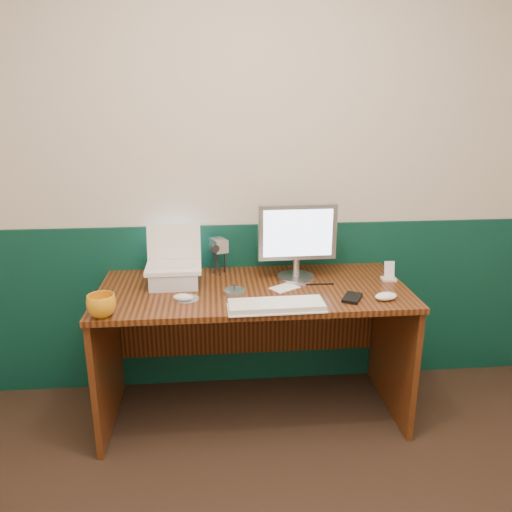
{
  "coord_description": "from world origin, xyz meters",
  "views": [
    {
      "loc": [
        -0.25,
        -1.04,
        1.68
      ],
      "look_at": [
        -0.04,
        1.23,
        0.97
      ],
      "focal_mm": 35.0,
      "sensor_mm": 36.0,
      "label": 1
    }
  ],
  "objects": [
    {
      "name": "desk",
      "position": [
        -0.04,
        1.38,
        0.38
      ],
      "size": [
        1.6,
        0.7,
        0.75
      ],
      "primitive_type": "cube",
      "color": "#311809",
      "rests_on": "ground"
    },
    {
      "name": "dock",
      "position": [
        0.7,
        1.43,
        0.76
      ],
      "size": [
        0.08,
        0.06,
        0.01
      ],
      "primitive_type": "cube",
      "rotation": [
        0.0,
        0.0,
        -0.07
      ],
      "color": "white",
      "rests_on": "desk"
    },
    {
      "name": "mouse_right",
      "position": [
        0.59,
        1.16,
        0.77
      ],
      "size": [
        0.13,
        0.09,
        0.04
      ],
      "primitive_type": "ellipsoid",
      "rotation": [
        0.0,
        0.0,
        0.2
      ],
      "color": "white",
      "rests_on": "desk"
    },
    {
      "name": "papers",
      "position": [
        0.12,
        1.36,
        0.75
      ],
      "size": [
        0.17,
        0.16,
        0.0
      ],
      "primitive_type": "cube",
      "rotation": [
        0.0,
        0.0,
        0.57
      ],
      "color": "silver",
      "rests_on": "desk"
    },
    {
      "name": "camcorder",
      "position": [
        -0.21,
        1.62,
        0.84
      ],
      "size": [
        0.12,
        0.14,
        0.18
      ],
      "primitive_type": null,
      "rotation": [
        0.0,
        0.0,
        0.37
      ],
      "color": "silver",
      "rests_on": "desk"
    },
    {
      "name": "mug",
      "position": [
        -0.75,
        1.09,
        0.8
      ],
      "size": [
        0.17,
        0.17,
        0.1
      ],
      "primitive_type": "imported",
      "rotation": [
        0.0,
        0.0,
        -0.39
      ],
      "color": "orange",
      "rests_on": "desk"
    },
    {
      "name": "pda",
      "position": [
        0.43,
        1.18,
        0.76
      ],
      "size": [
        0.13,
        0.15,
        0.02
      ],
      "primitive_type": "cube",
      "rotation": [
        0.0,
        0.0,
        -0.5
      ],
      "color": "black",
      "rests_on": "desk"
    },
    {
      "name": "laptop",
      "position": [
        -0.45,
        1.46,
        0.96
      ],
      "size": [
        0.29,
        0.23,
        0.24
      ],
      "primitive_type": null,
      "rotation": [
        0.0,
        0.0,
        0.02
      ],
      "color": "white",
      "rests_on": "laptop_riser"
    },
    {
      "name": "wainscot",
      "position": [
        0.0,
        1.74,
        0.5
      ],
      "size": [
        3.48,
        0.02,
        1.0
      ],
      "primitive_type": "cube",
      "color": "#062E24",
      "rests_on": "ground"
    },
    {
      "name": "music_player",
      "position": [
        0.7,
        1.43,
        0.81
      ],
      "size": [
        0.05,
        0.03,
        0.09
      ],
      "primitive_type": "cube",
      "rotation": [
        -0.17,
        0.0,
        -0.07
      ],
      "color": "white",
      "rests_on": "dock"
    },
    {
      "name": "monitor",
      "position": [
        0.2,
        1.5,
        0.96
      ],
      "size": [
        0.42,
        0.13,
        0.42
      ],
      "primitive_type": null,
      "rotation": [
        0.0,
        0.0,
        0.02
      ],
      "color": "#A5A5A9",
      "rests_on": "desk"
    },
    {
      "name": "keyboard",
      "position": [
        0.04,
        1.1,
        0.76
      ],
      "size": [
        0.45,
        0.16,
        0.03
      ],
      "primitive_type": "cube",
      "rotation": [
        0.0,
        0.0,
        0.02
      ],
      "color": "white",
      "rests_on": "desk"
    },
    {
      "name": "laptop_riser",
      "position": [
        -0.45,
        1.46,
        0.79
      ],
      "size": [
        0.25,
        0.21,
        0.09
      ],
      "primitive_type": "cube",
      "rotation": [
        0.0,
        0.0,
        0.02
      ],
      "color": "silver",
      "rests_on": "desk"
    },
    {
      "name": "mouse_left",
      "position": [
        -0.4,
        1.24,
        0.77
      ],
      "size": [
        0.11,
        0.07,
        0.03
      ],
      "primitive_type": "ellipsoid",
      "rotation": [
        0.0,
        0.0,
        -0.14
      ],
      "color": "white",
      "rests_on": "desk"
    },
    {
      "name": "cd_loose_a",
      "position": [
        -0.38,
        1.26,
        0.75
      ],
      "size": [
        0.12,
        0.12,
        0.0
      ],
      "primitive_type": "cylinder",
      "color": "silver",
      "rests_on": "desk"
    },
    {
      "name": "cd_spindle",
      "position": [
        -0.15,
        1.3,
        0.76
      ],
      "size": [
        0.11,
        0.11,
        0.02
      ],
      "primitive_type": "cylinder",
      "color": "#B2B7C3",
      "rests_on": "desk"
    },
    {
      "name": "pen",
      "position": [
        0.31,
        1.39,
        0.75
      ],
      "size": [
        0.15,
        0.01,
        0.01
      ],
      "primitive_type": "cylinder",
      "rotation": [
        0.0,
        1.57,
        -0.02
      ],
      "color": "black",
      "rests_on": "desk"
    },
    {
      "name": "back_wall",
      "position": [
        0.0,
        1.75,
        1.25
      ],
      "size": [
        3.5,
        0.04,
        2.5
      ],
      "primitive_type": "cube",
      "color": "beige",
      "rests_on": "ground"
    },
    {
      "name": "cd_loose_b",
      "position": [
        0.21,
        1.44,
        0.75
      ],
      "size": [
        0.11,
        0.11,
        0.0
      ],
      "primitive_type": "cylinder",
      "color": "silver",
      "rests_on": "desk"
    }
  ]
}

